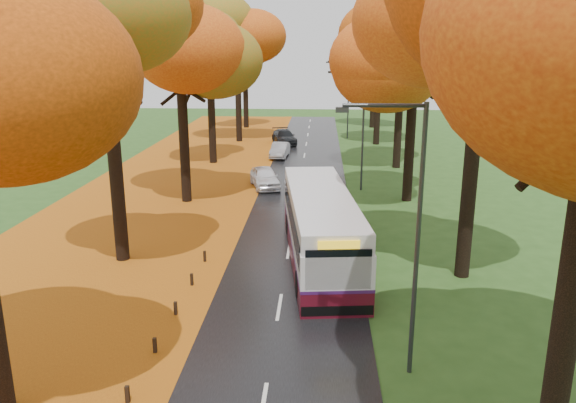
# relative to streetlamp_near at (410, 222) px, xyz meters

# --- Properties ---
(road) EXTENTS (6.50, 90.00, 0.04)m
(road) POSITION_rel_streetlamp_near_xyz_m (-3.95, 17.00, -4.69)
(road) COLOR black
(road) RESTS_ON ground
(centre_line) EXTENTS (0.12, 90.00, 0.01)m
(centre_line) POSITION_rel_streetlamp_near_xyz_m (-3.95, 17.00, -4.67)
(centre_line) COLOR silver
(centre_line) RESTS_ON road
(leaf_verge) EXTENTS (12.00, 90.00, 0.02)m
(leaf_verge) POSITION_rel_streetlamp_near_xyz_m (-12.95, 17.00, -4.70)
(leaf_verge) COLOR #843C0C
(leaf_verge) RESTS_ON ground
(leaf_drift) EXTENTS (0.90, 90.00, 0.01)m
(leaf_drift) POSITION_rel_streetlamp_near_xyz_m (-7.00, 17.00, -4.67)
(leaf_drift) COLOR #B76412
(leaf_drift) RESTS_ON road
(trees_left) EXTENTS (9.20, 74.00, 13.88)m
(trees_left) POSITION_rel_streetlamp_near_xyz_m (-11.13, 19.06, 4.82)
(trees_left) COLOR black
(trees_left) RESTS_ON ground
(trees_right) EXTENTS (9.30, 74.20, 13.96)m
(trees_right) POSITION_rel_streetlamp_near_xyz_m (3.24, 18.91, 4.98)
(trees_right) COLOR black
(trees_right) RESTS_ON ground
(streetlamp_near) EXTENTS (2.45, 0.18, 8.00)m
(streetlamp_near) POSITION_rel_streetlamp_near_xyz_m (0.00, 0.00, 0.00)
(streetlamp_near) COLOR #333538
(streetlamp_near) RESTS_ON ground
(streetlamp_mid) EXTENTS (2.45, 0.18, 8.00)m
(streetlamp_mid) POSITION_rel_streetlamp_near_xyz_m (0.00, 22.00, 0.00)
(streetlamp_mid) COLOR #333538
(streetlamp_mid) RESTS_ON ground
(streetlamp_far) EXTENTS (2.45, 0.18, 8.00)m
(streetlamp_far) POSITION_rel_streetlamp_near_xyz_m (0.00, 44.00, 0.00)
(streetlamp_far) COLOR #333538
(streetlamp_far) RESTS_ON ground
(bus) EXTENTS (3.95, 11.89, 3.07)m
(bus) POSITION_rel_streetlamp_near_xyz_m (-2.46, 8.97, -3.06)
(bus) COLOR #480B17
(bus) RESTS_ON road
(car_white) EXTENTS (2.71, 4.42, 1.40)m
(car_white) POSITION_rel_streetlamp_near_xyz_m (-6.30, 22.21, -3.97)
(car_white) COLOR white
(car_white) RESTS_ON road
(car_silver) EXTENTS (1.61, 3.89, 1.25)m
(car_silver) POSITION_rel_streetlamp_near_xyz_m (-6.06, 33.04, -4.05)
(car_silver) COLOR #93969A
(car_silver) RESTS_ON road
(car_dark) EXTENTS (3.04, 5.08, 1.38)m
(car_dark) POSITION_rel_streetlamp_near_xyz_m (-6.14, 39.92, -3.98)
(car_dark) COLOR black
(car_dark) RESTS_ON road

